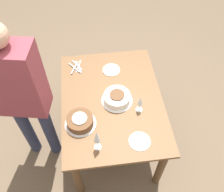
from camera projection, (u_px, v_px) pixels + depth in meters
The scene contains 10 objects.
ground_plane at pixel (112, 138), 2.81m from camera, with size 12.00×12.00×0.00m, color brown.
dining_table at pixel (112, 107), 2.33m from camera, with size 1.21×0.90×0.73m.
cake_center_white at pixel (117, 98), 2.19m from camera, with size 0.28×0.28×0.09m.
cake_front_chocolate at pixel (80, 121), 2.05m from camera, with size 0.26×0.26×0.09m.
wine_glass_near at pixel (97, 137), 1.82m from camera, with size 0.06×0.06×0.24m.
wine_glass_far at pixel (140, 102), 2.07m from camera, with size 0.06×0.06×0.18m.
dessert_plate_left at pixel (111, 70), 2.45m from camera, with size 0.17×0.17×0.01m.
dessert_plate_right at pixel (140, 141), 1.98m from camera, with size 0.17×0.17×0.01m.
fork_pile at pixel (77, 67), 2.47m from camera, with size 0.19×0.13×0.01m.
person_cutting at pixel (21, 92), 1.95m from camera, with size 0.29×0.43×1.63m.
Camera 1 is at (1.32, -0.17, 2.52)m, focal length 40.00 mm.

